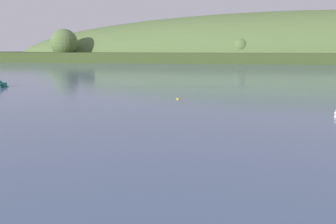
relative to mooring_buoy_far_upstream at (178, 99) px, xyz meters
The scene contains 2 objects.
far_shoreline_hill 193.34m from the mooring_buoy_far_upstream, 69.75° to the left, with size 510.13×97.39×59.65m.
mooring_buoy_far_upstream is the anchor object (origin of this frame).
Camera 1 is at (8.10, 4.07, 7.75)m, focal length 39.88 mm.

